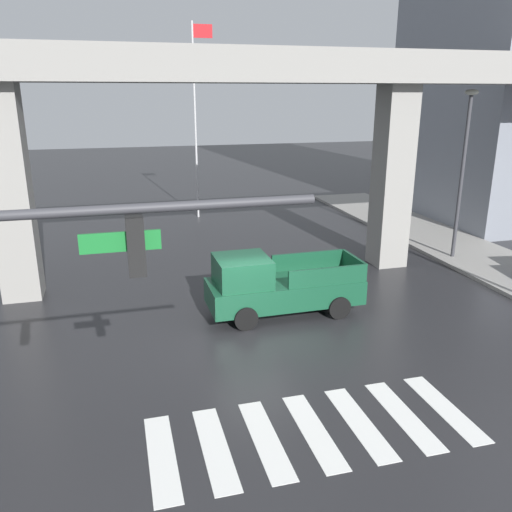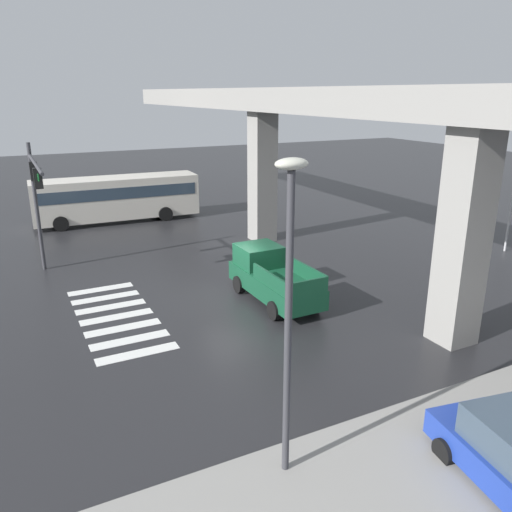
% 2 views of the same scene
% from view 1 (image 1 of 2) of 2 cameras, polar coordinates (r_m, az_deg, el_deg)
% --- Properties ---
extents(ground_plane, '(120.00, 120.00, 0.00)m').
position_cam_1_polar(ground_plane, '(16.17, -0.10, -8.60)').
color(ground_plane, '#232326').
extents(crosswalk_stripes, '(7.15, 2.80, 0.01)m').
position_cam_1_polar(crosswalk_stripes, '(12.12, 6.32, -18.50)').
color(crosswalk_stripes, silver).
rests_on(crosswalk_stripes, ground).
extents(elevated_overpass, '(55.95, 2.44, 8.64)m').
position_cam_1_polar(elevated_overpass, '(19.65, -4.31, 18.47)').
color(elevated_overpass, gray).
rests_on(elevated_overpass, ground).
extents(pickup_truck, '(5.12, 2.13, 2.08)m').
position_cam_1_polar(pickup_truck, '(17.25, 2.20, -3.31)').
color(pickup_truck, '#14472D').
rests_on(pickup_truck, ground).
extents(street_lamp_mid_block, '(0.44, 0.70, 7.24)m').
position_cam_1_polar(street_lamp_mid_block, '(23.89, 21.84, 10.12)').
color(street_lamp_mid_block, '#38383D').
rests_on(street_lamp_mid_block, ground).
extents(flagpole, '(1.16, 0.12, 10.80)m').
position_cam_1_polar(flagpole, '(30.62, -6.54, 15.68)').
color(flagpole, silver).
rests_on(flagpole, ground).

